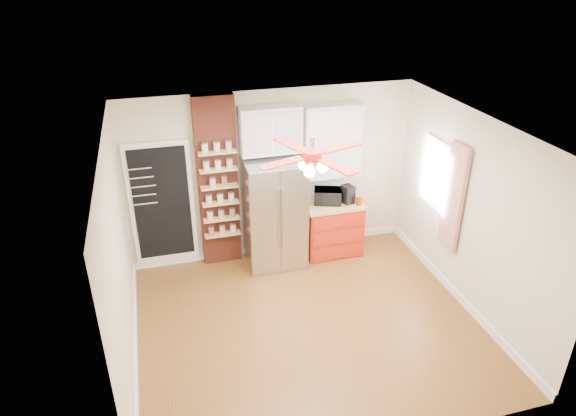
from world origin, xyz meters
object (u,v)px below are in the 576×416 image
object	(u,v)px
red_cabinet	(332,227)
pantry_jar_oats	(212,183)
toaster_oven	(328,196)
canister_left	(359,201)
fridge	(274,213)
coffee_maker	(348,194)
ceiling_fan	(312,155)

from	to	relation	value
red_cabinet	pantry_jar_oats	bearing A→B (deg)	177.85
toaster_oven	canister_left	bearing A→B (deg)	-4.44
canister_left	red_cabinet	bearing A→B (deg)	155.22
fridge	red_cabinet	distance (m)	1.06
coffee_maker	canister_left	xyz separation A→B (m)	(0.14, -0.12, -0.07)
toaster_oven	canister_left	xyz separation A→B (m)	(0.45, -0.19, -0.05)
red_cabinet	toaster_oven	size ratio (longest dim) A/B	2.21
fridge	red_cabinet	xyz separation A→B (m)	(0.97, 0.05, -0.42)
red_cabinet	ceiling_fan	size ratio (longest dim) A/B	0.67
red_cabinet	fridge	bearing A→B (deg)	-177.05
ceiling_fan	coffee_maker	xyz separation A→B (m)	(1.15, 1.63, -1.38)
red_cabinet	ceiling_fan	world-z (taller)	ceiling_fan
red_cabinet	toaster_oven	world-z (taller)	toaster_oven
toaster_oven	canister_left	world-z (taller)	toaster_oven
ceiling_fan	coffee_maker	bearing A→B (deg)	54.92
red_cabinet	pantry_jar_oats	xyz separation A→B (m)	(-1.87, 0.07, 0.99)
red_cabinet	canister_left	xyz separation A→B (m)	(0.37, -0.17, 0.52)
toaster_oven	coffee_maker	world-z (taller)	coffee_maker
canister_left	pantry_jar_oats	size ratio (longest dim) A/B	1.04
toaster_oven	coffee_maker	size ratio (longest dim) A/B	1.48
red_cabinet	coffee_maker	bearing A→B (deg)	-12.13
canister_left	toaster_oven	bearing A→B (deg)	157.13
ceiling_fan	canister_left	world-z (taller)	ceiling_fan
ceiling_fan	fridge	bearing A→B (deg)	91.76
coffee_maker	canister_left	size ratio (longest dim) A/B	2.01
coffee_maker	pantry_jar_oats	size ratio (longest dim) A/B	2.08
canister_left	pantry_jar_oats	bearing A→B (deg)	173.86
fridge	canister_left	size ratio (longest dim) A/B	12.21
ceiling_fan	toaster_oven	world-z (taller)	ceiling_fan
toaster_oven	red_cabinet	bearing A→B (deg)	4.53
red_cabinet	canister_left	bearing A→B (deg)	-24.78
ceiling_fan	canister_left	distance (m)	2.46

